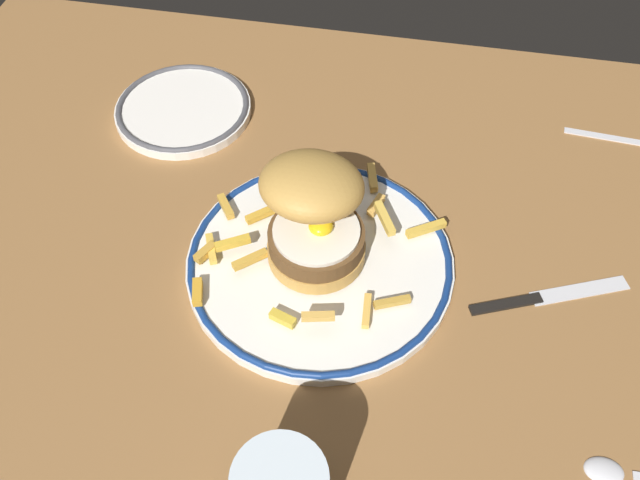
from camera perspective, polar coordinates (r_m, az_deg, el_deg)
name	(u,v)px	position (r cm, az deg, el deg)	size (l,w,h in cm)	color
ground_plane	(306,284)	(76.12, -1.16, -3.77)	(116.32, 91.47, 4.00)	olive
dinner_plate	(320,261)	(74.47, 0.00, -1.81)	(29.51, 29.51, 1.60)	white
burger	(312,212)	(70.32, -0.65, 2.42)	(13.53, 14.41, 12.21)	#C69243
fries_pile	(303,239)	(74.41, -1.44, 0.08)	(26.72, 24.29, 2.65)	gold
side_plate	(183,109)	(93.89, -11.48, 10.83)	(18.13, 18.13, 1.60)	white
fork	(625,140)	(96.97, 24.35, 7.72)	(14.46, 2.47, 0.36)	silver
knife	(537,298)	(76.02, 17.86, -4.66)	(17.18, 8.33, 0.70)	black
spoon	(622,472)	(69.32, 24.19, -17.48)	(13.31, 2.63, 0.90)	silver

